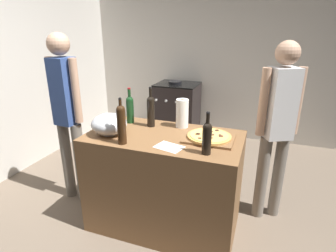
% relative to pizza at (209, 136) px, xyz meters
% --- Properties ---
extents(ground_plane, '(4.44, 3.66, 0.02)m').
position_rel_pizza_xyz_m(ground_plane, '(-0.58, 0.91, -0.95)').
color(ground_plane, '#6B5B4C').
extents(kitchen_wall_rear, '(4.44, 0.10, 2.60)m').
position_rel_pizza_xyz_m(kitchen_wall_rear, '(-0.58, 2.48, 0.36)').
color(kitchen_wall_rear, beige).
rests_on(kitchen_wall_rear, ground_plane).
extents(kitchen_wall_left, '(0.10, 3.66, 2.60)m').
position_rel_pizza_xyz_m(kitchen_wall_left, '(-2.55, 0.91, 0.36)').
color(kitchen_wall_left, beige).
rests_on(kitchen_wall_left, ground_plane).
extents(counter, '(1.32, 0.72, 0.91)m').
position_rel_pizza_xyz_m(counter, '(-0.38, -0.04, -0.48)').
color(counter, brown).
rests_on(counter, ground_plane).
extents(cutting_board, '(0.40, 0.32, 0.02)m').
position_rel_pizza_xyz_m(cutting_board, '(0.00, -0.00, -0.02)').
color(cutting_board, brown).
rests_on(cutting_board, counter).
extents(pizza, '(0.36, 0.36, 0.03)m').
position_rel_pizza_xyz_m(pizza, '(0.00, 0.00, 0.00)').
color(pizza, tan).
rests_on(pizza, cutting_board).
extents(mixing_bowl, '(0.30, 0.30, 0.18)m').
position_rel_pizza_xyz_m(mixing_bowl, '(-0.83, -0.17, 0.06)').
color(mixing_bowl, '#B2B2B7').
rests_on(mixing_bowl, counter).
extents(paper_towel_roll, '(0.11, 0.11, 0.26)m').
position_rel_pizza_xyz_m(paper_towel_roll, '(-0.30, 0.22, 0.10)').
color(paper_towel_roll, white).
rests_on(paper_towel_roll, counter).
extents(wine_bottle_green, '(0.07, 0.07, 0.32)m').
position_rel_pizza_xyz_m(wine_bottle_green, '(0.03, -0.27, 0.10)').
color(wine_bottle_green, black).
rests_on(wine_bottle_green, counter).
extents(wine_bottle_dark, '(0.07, 0.07, 0.37)m').
position_rel_pizza_xyz_m(wine_bottle_dark, '(-0.58, 0.14, 0.13)').
color(wine_bottle_dark, black).
rests_on(wine_bottle_dark, counter).
extents(wine_bottle_amber, '(0.07, 0.07, 0.37)m').
position_rel_pizza_xyz_m(wine_bottle_amber, '(-0.63, -0.31, 0.14)').
color(wine_bottle_amber, '#331E0F').
rests_on(wine_bottle_amber, counter).
extents(wine_bottle_clear, '(0.07, 0.07, 0.34)m').
position_rel_pizza_xyz_m(wine_bottle_clear, '(-0.80, 0.17, 0.11)').
color(wine_bottle_clear, '#143819').
rests_on(wine_bottle_clear, counter).
extents(recipe_sheet, '(0.24, 0.20, 0.00)m').
position_rel_pizza_xyz_m(recipe_sheet, '(-0.26, -0.25, -0.03)').
color(recipe_sheet, white).
rests_on(recipe_sheet, counter).
extents(stove, '(0.66, 0.61, 0.96)m').
position_rel_pizza_xyz_m(stove, '(-0.95, 2.08, -0.47)').
color(stove, black).
rests_on(stove, ground_plane).
extents(person_in_stripes, '(0.36, 0.21, 1.74)m').
position_rel_pizza_xyz_m(person_in_stripes, '(-1.44, 0.04, 0.06)').
color(person_in_stripes, slate).
rests_on(person_in_stripes, ground_plane).
extents(person_in_red, '(0.36, 0.28, 1.68)m').
position_rel_pizza_xyz_m(person_in_red, '(0.53, 0.43, 0.04)').
color(person_in_red, slate).
rests_on(person_in_red, ground_plane).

